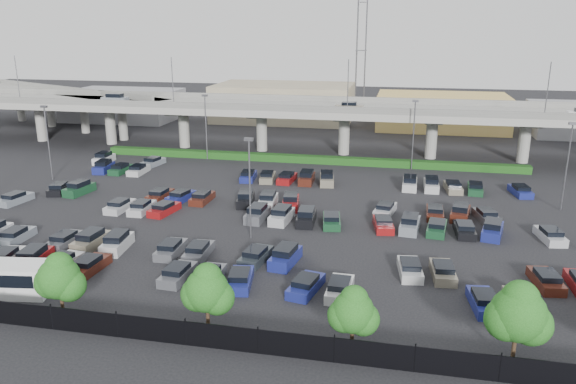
% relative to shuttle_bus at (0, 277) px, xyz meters
% --- Properties ---
extents(ground, '(280.00, 280.00, 0.00)m').
position_rel_shuttle_bus_xyz_m(ground, '(16.32, 23.86, -1.41)').
color(ground, black).
extents(overpass, '(150.00, 13.00, 15.80)m').
position_rel_shuttle_bus_xyz_m(overpass, '(16.07, 55.83, 5.56)').
color(overpass, gray).
rests_on(overpass, ground).
extents(on_ramp, '(50.93, 30.13, 8.80)m').
position_rel_shuttle_bus_xyz_m(on_ramp, '(-35.78, 66.91, 5.45)').
color(on_ramp, gray).
rests_on(on_ramp, ground).
extents(hedge, '(66.00, 1.60, 1.10)m').
position_rel_shuttle_bus_xyz_m(hedge, '(16.32, 48.86, -0.86)').
color(hedge, '#1B4113').
rests_on(hedge, ground).
extents(fence, '(70.00, 0.10, 2.00)m').
position_rel_shuttle_bus_xyz_m(fence, '(16.27, -4.14, -0.51)').
color(fence, black).
rests_on(fence, ground).
extents(tree_row, '(65.07, 3.66, 5.94)m').
position_rel_shuttle_bus_xyz_m(tree_row, '(17.02, -2.66, 2.11)').
color(tree_row, '#332316').
rests_on(tree_row, ground).
extents(shuttle_bus, '(8.36, 3.89, 2.59)m').
position_rel_shuttle_bus_xyz_m(shuttle_bus, '(0.00, 0.00, 0.00)').
color(shuttle_bus, white).
rests_on(shuttle_bus, ground).
extents(parked_cars, '(63.00, 41.66, 1.67)m').
position_rel_shuttle_bus_xyz_m(parked_cars, '(14.76, 20.13, -0.78)').
color(parked_cars, '#525359').
rests_on(parked_cars, ground).
extents(light_poles, '(66.90, 48.38, 10.30)m').
position_rel_shuttle_bus_xyz_m(light_poles, '(12.20, 25.86, 4.83)').
color(light_poles, '#4B4B50').
rests_on(light_poles, ground).
extents(distant_buildings, '(138.00, 24.00, 9.00)m').
position_rel_shuttle_bus_xyz_m(distant_buildings, '(28.70, 85.68, 2.34)').
color(distant_buildings, gray).
rests_on(distant_buildings, ground).
extents(comm_tower, '(2.40, 2.40, 30.00)m').
position_rel_shuttle_bus_xyz_m(comm_tower, '(20.32, 97.86, 14.20)').
color(comm_tower, '#4B4B50').
rests_on(comm_tower, ground).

